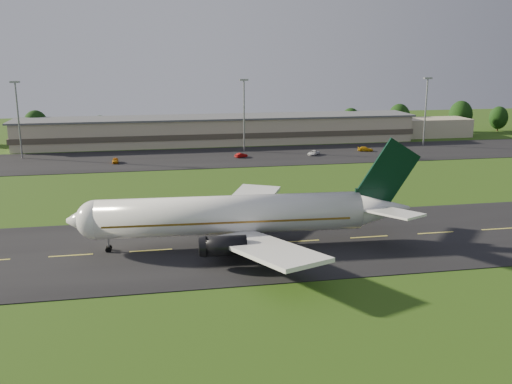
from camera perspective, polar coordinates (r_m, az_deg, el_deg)
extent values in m
plane|color=#254310|center=(85.97, 4.41, -4.99)|extent=(360.00, 360.00, 0.00)
cube|color=black|center=(85.96, 4.41, -4.96)|extent=(220.00, 30.00, 0.10)
cube|color=black|center=(154.51, -2.53, 3.54)|extent=(260.00, 30.00, 0.10)
cylinder|color=white|center=(82.51, -2.54, -2.28)|extent=(38.24, 7.60, 5.60)
sphere|color=white|center=(83.09, -15.72, -2.69)|extent=(5.60, 5.60, 5.60)
cone|color=white|center=(83.41, -17.08, -2.72)|extent=(4.28, 5.58, 5.38)
cone|color=white|center=(87.33, 12.33, -1.68)|extent=(9.28, 5.96, 5.49)
cube|color=brown|center=(82.57, -2.89, -2.53)|extent=(35.25, 7.48, 0.28)
cube|color=black|center=(83.03, -16.15, -2.33)|extent=(2.16, 3.10, 0.65)
cube|color=white|center=(72.97, 1.01, -5.70)|extent=(13.33, 20.22, 2.20)
cube|color=white|center=(93.80, -1.01, -1.23)|extent=(14.86, 20.08, 2.20)
cube|color=white|center=(82.60, 13.53, -2.00)|extent=(7.22, 9.40, 0.91)
cube|color=white|center=(91.66, 11.31, -0.31)|extent=(7.81, 9.35, 0.91)
cube|color=black|center=(86.38, 11.45, -0.57)|extent=(5.02, 0.81, 3.00)
cube|color=black|center=(86.40, 13.14, 1.86)|extent=(9.44, 0.95, 10.55)
cylinder|color=black|center=(75.37, -3.11, -5.39)|extent=(5.73, 2.99, 2.70)
cylinder|color=black|center=(90.59, -3.94, -2.07)|extent=(5.73, 2.99, 2.70)
cube|color=#C3B195|center=(177.39, -3.66, 6.16)|extent=(120.00, 15.00, 8.00)
cube|color=#4C4438|center=(177.50, -3.66, 5.90)|extent=(121.00, 15.40, 1.60)
cube|color=#595B60|center=(176.88, -3.68, 7.49)|extent=(122.00, 16.00, 0.50)
cube|color=#C3B195|center=(200.33, 16.68, 6.21)|extent=(28.00, 11.00, 6.00)
cylinder|color=gray|center=(162.93, -22.65, 6.57)|extent=(0.44, 0.44, 20.00)
cube|color=gray|center=(162.15, -22.98, 10.10)|extent=(2.40, 1.20, 0.50)
cylinder|color=gray|center=(161.66, -1.21, 7.58)|extent=(0.44, 0.44, 20.00)
cube|color=gray|center=(160.86, -1.23, 11.15)|extent=(2.40, 1.20, 0.50)
cylinder|color=gray|center=(179.10, 16.58, 7.62)|extent=(0.44, 0.44, 20.00)
cube|color=gray|center=(178.38, 16.81, 10.85)|extent=(2.40, 1.20, 0.50)
cylinder|color=black|center=(188.89, -21.05, 5.01)|extent=(0.56, 0.56, 3.26)
ellipsoid|color=black|center=(188.38, -21.15, 6.20)|extent=(7.60, 7.60, 9.50)
cylinder|color=black|center=(187.16, -15.23, 5.27)|extent=(0.56, 0.56, 2.61)
ellipsoid|color=black|center=(186.74, -15.30, 6.24)|extent=(6.09, 6.09, 7.61)
cylinder|color=black|center=(196.80, 9.39, 6.02)|extent=(0.56, 0.56, 2.93)
ellipsoid|color=black|center=(196.36, 9.43, 7.06)|extent=(6.83, 6.83, 8.54)
cylinder|color=black|center=(205.38, 14.05, 6.16)|extent=(0.56, 0.56, 3.23)
ellipsoid|color=black|center=(204.91, 14.12, 7.25)|extent=(7.53, 7.53, 9.41)
cylinder|color=black|center=(215.39, 19.69, 6.14)|extent=(0.56, 0.56, 3.45)
ellipsoid|color=black|center=(214.92, 19.78, 7.25)|extent=(8.06, 8.06, 10.07)
cylinder|color=black|center=(222.69, 23.01, 5.99)|extent=(0.56, 0.56, 2.77)
ellipsoid|color=black|center=(222.31, 23.09, 6.85)|extent=(6.47, 6.47, 8.09)
imported|color=#C7780B|center=(149.70, -13.89, 3.08)|extent=(1.68, 3.87, 1.30)
imported|color=#970A0A|center=(153.15, -1.50, 3.70)|extent=(3.73, 2.81, 1.18)
imported|color=white|center=(157.50, 5.78, 3.93)|extent=(4.44, 4.69, 1.23)
imported|color=#D59B0C|center=(165.58, 10.88, 4.24)|extent=(4.64, 2.92, 1.25)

